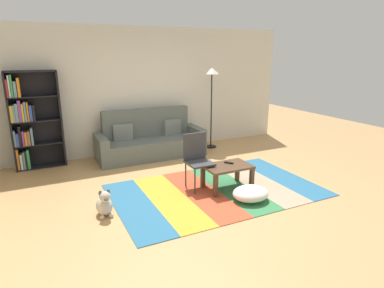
{
  "coord_description": "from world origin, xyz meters",
  "views": [
    {
      "loc": [
        -2.3,
        -4.41,
        2.16
      ],
      "look_at": [
        0.06,
        0.41,
        0.65
      ],
      "focal_mm": 30.46,
      "sensor_mm": 36.0,
      "label": 1
    }
  ],
  "objects_px": {
    "couch": "(150,141)",
    "standing_lamp": "(212,81)",
    "folding_chair": "(197,156)",
    "tv_remote": "(229,163)",
    "bookshelf": "(30,122)",
    "pouf": "(251,193)",
    "dog": "(104,204)",
    "coffee_table": "(227,170)"
  },
  "relations": [
    {
      "from": "couch",
      "to": "standing_lamp",
      "type": "relative_size",
      "value": 1.23
    },
    {
      "from": "tv_remote",
      "to": "folding_chair",
      "type": "distance_m",
      "value": 0.53
    },
    {
      "from": "couch",
      "to": "coffee_table",
      "type": "xyz_separation_m",
      "value": [
        0.54,
        -2.23,
        -0.0
      ]
    },
    {
      "from": "couch",
      "to": "standing_lamp",
      "type": "bearing_deg",
      "value": 1.15
    },
    {
      "from": "coffee_table",
      "to": "standing_lamp",
      "type": "distance_m",
      "value": 2.74
    },
    {
      "from": "folding_chair",
      "to": "couch",
      "type": "bearing_deg",
      "value": 119.17
    },
    {
      "from": "standing_lamp",
      "to": "folding_chair",
      "type": "bearing_deg",
      "value": -124.76
    },
    {
      "from": "couch",
      "to": "pouf",
      "type": "xyz_separation_m",
      "value": [
        0.62,
        -2.77,
        -0.22
      ]
    },
    {
      "from": "pouf",
      "to": "standing_lamp",
      "type": "xyz_separation_m",
      "value": [
        0.88,
        2.8,
        1.42
      ]
    },
    {
      "from": "dog",
      "to": "tv_remote",
      "type": "distance_m",
      "value": 2.08
    },
    {
      "from": "couch",
      "to": "bookshelf",
      "type": "height_order",
      "value": "bookshelf"
    },
    {
      "from": "couch",
      "to": "bookshelf",
      "type": "relative_size",
      "value": 1.22
    },
    {
      "from": "bookshelf",
      "to": "folding_chair",
      "type": "distance_m",
      "value": 3.29
    },
    {
      "from": "pouf",
      "to": "couch",
      "type": "bearing_deg",
      "value": 102.69
    },
    {
      "from": "couch",
      "to": "folding_chair",
      "type": "height_order",
      "value": "couch"
    },
    {
      "from": "couch",
      "to": "coffee_table",
      "type": "bearing_deg",
      "value": -76.35
    },
    {
      "from": "folding_chair",
      "to": "tv_remote",
      "type": "bearing_deg",
      "value": 0.04
    },
    {
      "from": "couch",
      "to": "pouf",
      "type": "bearing_deg",
      "value": -77.31
    },
    {
      "from": "bookshelf",
      "to": "pouf",
      "type": "relative_size",
      "value": 3.28
    },
    {
      "from": "couch",
      "to": "pouf",
      "type": "distance_m",
      "value": 2.85
    },
    {
      "from": "bookshelf",
      "to": "tv_remote",
      "type": "height_order",
      "value": "bookshelf"
    },
    {
      "from": "couch",
      "to": "folding_chair",
      "type": "bearing_deg",
      "value": -85.8
    },
    {
      "from": "dog",
      "to": "pouf",
      "type": "bearing_deg",
      "value": -13.79
    },
    {
      "from": "pouf",
      "to": "tv_remote",
      "type": "bearing_deg",
      "value": 90.9
    },
    {
      "from": "coffee_table",
      "to": "couch",
      "type": "bearing_deg",
      "value": 103.65
    },
    {
      "from": "couch",
      "to": "tv_remote",
      "type": "height_order",
      "value": "couch"
    },
    {
      "from": "pouf",
      "to": "dog",
      "type": "distance_m",
      "value": 2.13
    },
    {
      "from": "bookshelf",
      "to": "pouf",
      "type": "xyz_separation_m",
      "value": [
        2.88,
        -3.05,
        -0.8
      ]
    },
    {
      "from": "coffee_table",
      "to": "dog",
      "type": "xyz_separation_m",
      "value": [
        -1.99,
        -0.03,
        -0.17
      ]
    },
    {
      "from": "couch",
      "to": "standing_lamp",
      "type": "height_order",
      "value": "standing_lamp"
    },
    {
      "from": "standing_lamp",
      "to": "pouf",
      "type": "bearing_deg",
      "value": -107.55
    },
    {
      "from": "folding_chair",
      "to": "pouf",
      "type": "bearing_deg",
      "value": -34.95
    },
    {
      "from": "coffee_table",
      "to": "standing_lamp",
      "type": "xyz_separation_m",
      "value": [
        0.97,
        2.26,
        1.2
      ]
    },
    {
      "from": "dog",
      "to": "tv_remote",
      "type": "xyz_separation_m",
      "value": [
        2.06,
        0.1,
        0.26
      ]
    },
    {
      "from": "couch",
      "to": "bookshelf",
      "type": "xyz_separation_m",
      "value": [
        -2.26,
        0.29,
        0.57
      ]
    },
    {
      "from": "bookshelf",
      "to": "tv_remote",
      "type": "distance_m",
      "value": 3.8
    },
    {
      "from": "coffee_table",
      "to": "folding_chair",
      "type": "bearing_deg",
      "value": 143.66
    },
    {
      "from": "coffee_table",
      "to": "dog",
      "type": "relative_size",
      "value": 1.9
    },
    {
      "from": "bookshelf",
      "to": "tv_remote",
      "type": "bearing_deg",
      "value": -40.37
    },
    {
      "from": "dog",
      "to": "tv_remote",
      "type": "relative_size",
      "value": 2.65
    },
    {
      "from": "couch",
      "to": "dog",
      "type": "height_order",
      "value": "couch"
    },
    {
      "from": "couch",
      "to": "coffee_table",
      "type": "height_order",
      "value": "couch"
    }
  ]
}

